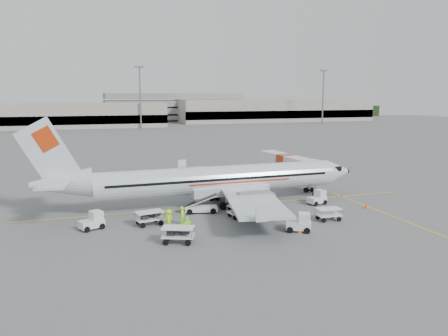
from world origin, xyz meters
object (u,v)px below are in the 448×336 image
Objects in this scene: belt_loader at (201,201)px; tug_fore at (317,197)px; aircraft at (220,161)px; jet_bridge at (286,169)px; tug_aft at (91,221)px; tug_mid at (299,222)px.

belt_loader is 13.05m from tug_fore.
aircraft is 2.31× the size of jet_bridge.
aircraft is 14.98m from tug_aft.
belt_loader is 11.04m from tug_aft.
tug_fore is 0.94× the size of tug_mid.
aircraft is at bearing -149.54° from jet_bridge.
aircraft reaches higher than belt_loader.
jet_bridge reaches higher than tug_aft.
belt_loader reaches higher than tug_fore.
belt_loader is at bearing -148.16° from jet_bridge.
aircraft reaches higher than tug_aft.
jet_bridge is at bearing 66.50° from tug_fore.
tug_mid is at bearing -143.18° from tug_fore.
aircraft is 16.32× the size of tug_mid.
jet_bridge is 18.30m from belt_loader.
jet_bridge is at bearing 33.40° from aircraft.
tug_mid reaches higher than tug_aft.
tug_mid is (3.82, -11.11, -4.01)m from aircraft.
belt_loader is 10.88m from tug_mid.
tug_fore is (13.03, -0.50, -0.41)m from belt_loader.
tug_mid is at bearing -43.60° from tug_aft.
tug_aft is (-13.53, -4.99, -4.03)m from aircraft.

